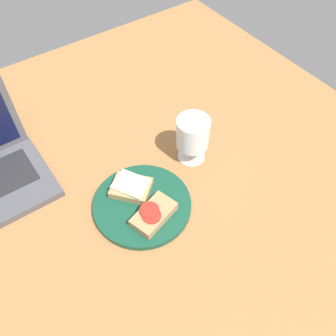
# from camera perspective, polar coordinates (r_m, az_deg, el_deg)

# --- Properties ---
(wooden_table) EXTENTS (1.40, 1.40, 0.03)m
(wooden_table) POSITION_cam_1_polar(r_m,az_deg,el_deg) (0.98, -3.09, -3.12)
(wooden_table) COLOR #9E6B3D
(wooden_table) RESTS_ON ground
(plate) EXTENTS (0.24, 0.24, 0.02)m
(plate) POSITION_cam_1_polar(r_m,az_deg,el_deg) (0.92, -3.95, -5.58)
(plate) COLOR #144733
(plate) RESTS_ON wooden_table
(sandwich_with_tomato) EXTENTS (0.12, 0.09, 0.03)m
(sandwich_with_tomato) POSITION_cam_1_polar(r_m,az_deg,el_deg) (0.88, -2.25, -7.07)
(sandwich_with_tomato) COLOR #A88456
(sandwich_with_tomato) RESTS_ON plate
(sandwich_with_cheese) EXTENTS (0.12, 0.12, 0.03)m
(sandwich_with_cheese) POSITION_cam_1_polar(r_m,az_deg,el_deg) (0.93, -5.75, -2.76)
(sandwich_with_cheese) COLOR #A88456
(sandwich_with_cheese) RESTS_ON plate
(wine_glass) EXTENTS (0.09, 0.09, 0.13)m
(wine_glass) POSITION_cam_1_polar(r_m,az_deg,el_deg) (0.96, 3.78, 5.11)
(wine_glass) COLOR white
(wine_glass) RESTS_ON wooden_table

